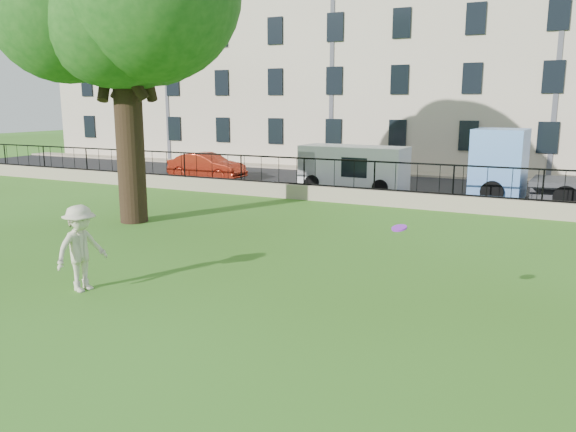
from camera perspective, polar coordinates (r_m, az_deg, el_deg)
The scene contains 11 objects.
ground at distance 11.71m, azimuth -9.20°, elevation -8.34°, with size 120.00×120.00×0.00m, color #386818.
retaining_wall at distance 22.24m, azimuth 8.70°, elevation 1.90°, with size 50.00×0.40×0.60m, color gray.
iron_railing at distance 22.12m, azimuth 8.77°, elevation 4.08°, with size 50.00×0.05×1.13m.
street at distance 26.76m, azimuth 11.67°, elevation 2.75°, with size 60.00×9.00×0.01m, color black.
sidewalk at distance 31.78m, azimuth 14.00°, elevation 4.09°, with size 60.00×1.40×0.12m, color gray.
building_row at distance 37.23m, azimuth 16.41°, elevation 15.58°, with size 56.40×10.40×13.80m.
man at distance 12.60m, azimuth -20.28°, elevation -3.10°, with size 1.20×0.69×1.85m, color beige.
frisbee at distance 9.95m, azimuth 11.23°, elevation -1.20°, with size 0.27×0.27×0.03m, color purple.
red_sedan at distance 29.61m, azimuth -8.26°, elevation 5.01°, with size 1.45×4.15×1.37m, color #A32614.
white_van at distance 25.84m, azimuth 6.66°, elevation 4.85°, with size 4.79×1.87×2.01m, color silver.
blue_truck at distance 24.52m, azimuth 26.30°, elevation 4.43°, with size 6.90×2.45×2.89m, color #5A8BD4.
Camera 1 is at (6.39, -8.99, 3.93)m, focal length 35.00 mm.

